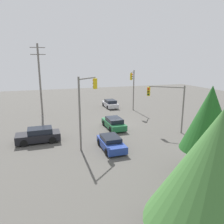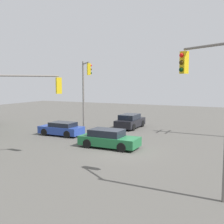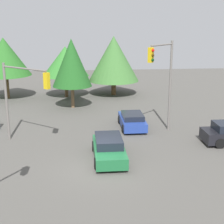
{
  "view_description": "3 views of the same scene",
  "coord_description": "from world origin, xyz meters",
  "px_view_note": "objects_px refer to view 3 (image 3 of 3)",
  "views": [
    {
      "loc": [
        -9.32,
        -26.16,
        8.44
      ],
      "look_at": [
        -1.09,
        -2.07,
        2.35
      ],
      "focal_mm": 35.0,
      "sensor_mm": 36.0,
      "label": 1
    },
    {
      "loc": [
        18.25,
        8.19,
        5.03
      ],
      "look_at": [
        -1.37,
        -1.33,
        2.65
      ],
      "focal_mm": 45.0,
      "sensor_mm": 36.0,
      "label": 2
    },
    {
      "loc": [
        1.2,
        18.95,
        8.59
      ],
      "look_at": [
        -0.91,
        -2.78,
        2.63
      ],
      "focal_mm": 55.0,
      "sensor_mm": 36.0,
      "label": 3
    }
  ],
  "objects_px": {
    "traffic_signal_cross": "(23,90)",
    "traffic_signal_aux": "(163,73)",
    "sedan_green": "(109,148)",
    "sedan_blue": "(132,120)"
  },
  "relations": [
    {
      "from": "traffic_signal_cross",
      "to": "sedan_green",
      "type": "bearing_deg",
      "value": 9.58
    },
    {
      "from": "traffic_signal_cross",
      "to": "traffic_signal_aux",
      "type": "xyz_separation_m",
      "value": [
        -10.12,
        -1.55,
        0.78
      ]
    },
    {
      "from": "traffic_signal_aux",
      "to": "traffic_signal_cross",
      "type": "bearing_deg",
      "value": -33.81
    },
    {
      "from": "sedan_blue",
      "to": "traffic_signal_cross",
      "type": "height_order",
      "value": "traffic_signal_cross"
    },
    {
      "from": "sedan_blue",
      "to": "traffic_signal_aux",
      "type": "bearing_deg",
      "value": -33.78
    },
    {
      "from": "sedan_blue",
      "to": "traffic_signal_aux",
      "type": "xyz_separation_m",
      "value": [
        -2.08,
        1.39,
        4.07
      ]
    },
    {
      "from": "traffic_signal_cross",
      "to": "sedan_blue",
      "type": "bearing_deg",
      "value": 59.4
    },
    {
      "from": "sedan_green",
      "to": "traffic_signal_cross",
      "type": "relative_size",
      "value": 0.81
    },
    {
      "from": "sedan_blue",
      "to": "traffic_signal_cross",
      "type": "distance_m",
      "value": 9.17
    },
    {
      "from": "sedan_green",
      "to": "sedan_blue",
      "type": "bearing_deg",
      "value": -111.61
    }
  ]
}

